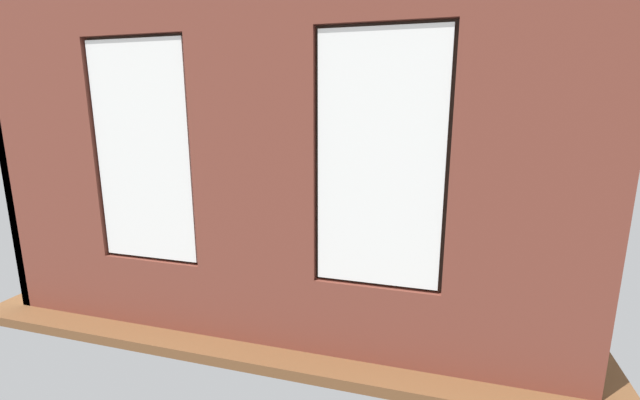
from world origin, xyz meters
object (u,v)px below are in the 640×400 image
couch_by_window (279,280)px  couch_left (485,258)px  potted_plant_mid_room_small (404,221)px  candle_jar (337,222)px  cup_ceramic (342,225)px  potted_plant_beside_window_right (169,252)px  coffee_table (336,229)px  potted_plant_between_couches (408,283)px  remote_black (326,222)px  potted_plant_near_tv (158,235)px  potted_plant_by_left_couch (450,227)px  remote_gray (366,225)px  table_plant_small (305,219)px  potted_plant_corner_far_left (518,283)px  tv_flatscreen (169,194)px  potted_plant_foreground_right (241,176)px  media_console (172,229)px

couch_by_window → couch_left: (-2.20, -1.36, -0.00)m
potted_plant_mid_room_small → candle_jar: bearing=31.1°
couch_by_window → potted_plant_mid_room_small: (-1.08, -2.51, 0.09)m
cup_ceramic → potted_plant_mid_room_small: bearing=-140.6°
potted_plant_beside_window_right → coffee_table: bearing=-125.4°
potted_plant_between_couches → potted_plant_beside_window_right: size_ratio=0.55×
coffee_table → potted_plant_between_couches: potted_plant_between_couches is taller
remote_black → potted_plant_mid_room_small: 1.22m
potted_plant_near_tv → candle_jar: bearing=-145.1°
cup_ceramic → potted_plant_near_tv: potted_plant_near_tv is taller
couch_by_window → couch_left: bearing=-148.3°
coffee_table → potted_plant_by_left_couch: (-1.65, -0.84, -0.07)m
remote_black → potted_plant_near_tv: 2.41m
cup_ceramic → potted_plant_near_tv: 2.54m
candle_jar → remote_gray: size_ratio=0.65×
potted_plant_between_couches → potted_plant_beside_window_right: potted_plant_beside_window_right is taller
coffee_table → potted_plant_between_couches: (-1.22, 1.90, 0.08)m
table_plant_small → potted_plant_corner_far_left: (-2.66, 1.94, 0.11)m
couch_left → cup_ceramic: couch_left is taller
remote_gray → remote_black: (0.61, 0.04, 0.00)m
tv_flatscreen → potted_plant_near_tv: 1.22m
potted_plant_foreground_right → potted_plant_by_left_couch: potted_plant_foreground_right is taller
table_plant_small → cup_ceramic: bearing=180.0°
table_plant_small → remote_gray: 0.91m
couch_by_window → potted_plant_corner_far_left: 2.37m
coffee_table → cup_ceramic: 0.19m
couch_left → potted_plant_between_couches: couch_left is taller
table_plant_small → potted_plant_near_tv: (1.60, 1.32, 0.01)m
remote_black → coffee_table: bearing=24.7°
table_plant_small → potted_plant_between_couches: potted_plant_between_couches is taller
couch_left → potted_plant_mid_room_small: size_ratio=3.12×
coffee_table → potted_plant_corner_far_left: (-2.20, 2.05, 0.26)m
cup_ceramic → potted_plant_by_left_couch: size_ratio=0.22×
tv_flatscreen → potted_plant_corner_far_left: size_ratio=0.99×
potted_plant_mid_room_small → potted_plant_by_left_couch: 0.77m
couch_left → remote_black: 2.34m
table_plant_small → tv_flatscreen: tv_flatscreen is taller
table_plant_small → coffee_table: bearing=-166.3°
couch_by_window → candle_jar: 1.96m
couch_left → potted_plant_foreground_right: size_ratio=1.58×
remote_gray → media_console: 3.07m
table_plant_small → potted_plant_by_left_couch: table_plant_small is taller
remote_black → potted_plant_near_tv: (1.86, 1.52, 0.09)m
table_plant_small → tv_flatscreen: (2.15, 0.27, 0.31)m
remote_black → media_console: media_console is taller
candle_jar → potted_plant_by_left_couch: (-1.65, -0.84, -0.17)m
coffee_table → tv_flatscreen: 2.67m
potted_plant_between_couches → potted_plant_near_tv: bearing=-8.1°
coffee_table → remote_black: (0.19, -0.09, 0.06)m
tv_flatscreen → potted_plant_foreground_right: bearing=-99.7°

